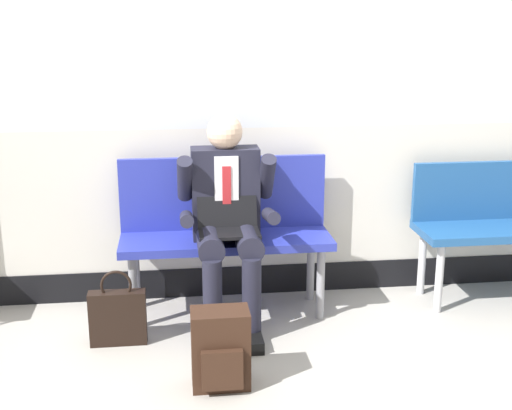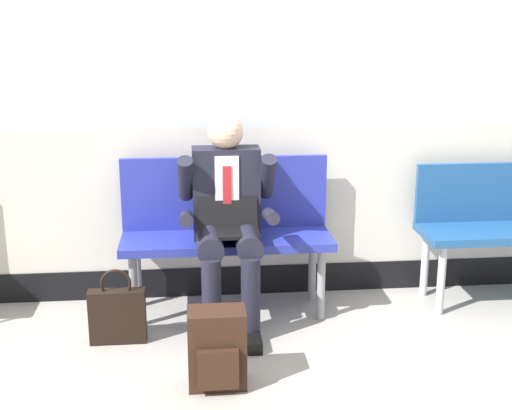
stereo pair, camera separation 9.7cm
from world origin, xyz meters
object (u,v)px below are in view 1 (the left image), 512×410
Objects in this scene: handbag at (118,316)px; person_seated at (227,216)px; bench_with_person at (225,223)px; backpack at (221,350)px.

person_seated is at bearing 18.52° from handbag.
bench_with_person reaches higher than handbag.
handbag is at bearing 135.38° from backpack.
person_seated is at bearing 82.32° from backpack.
backpack is (-0.10, -0.95, -0.37)m from bench_with_person.
handbag is (-0.64, -0.21, -0.50)m from person_seated.
bench_with_person is at bearing 33.14° from handbag.
person_seated reaches higher than backpack.
person_seated is (-0.00, -0.20, 0.11)m from bench_with_person.
bench_with_person is at bearing 90.00° from person_seated.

